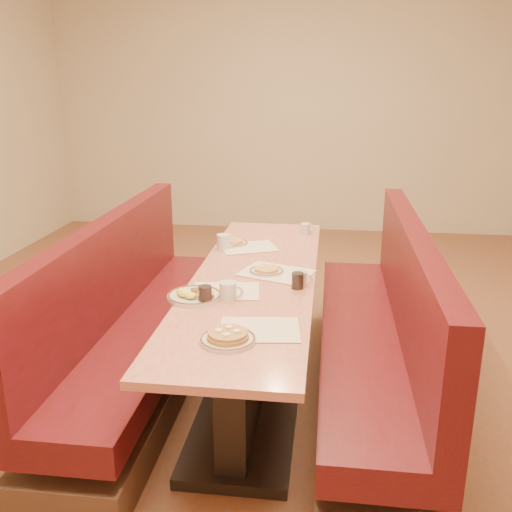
# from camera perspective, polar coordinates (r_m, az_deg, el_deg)

# --- Properties ---
(ground) EXTENTS (8.00, 8.00, 0.00)m
(ground) POSITION_cam_1_polar(r_m,az_deg,el_deg) (3.62, -0.15, -13.31)
(ground) COLOR #9E6647
(ground) RESTS_ON ground
(room_envelope) EXTENTS (6.04, 8.04, 2.82)m
(room_envelope) POSITION_cam_1_polar(r_m,az_deg,el_deg) (3.11, -0.19, 18.94)
(room_envelope) COLOR beige
(room_envelope) RESTS_ON ground
(diner_table) EXTENTS (0.70, 2.50, 0.75)m
(diner_table) POSITION_cam_1_polar(r_m,az_deg,el_deg) (3.44, -0.16, -7.95)
(diner_table) COLOR black
(diner_table) RESTS_ON ground
(booth_left) EXTENTS (0.55, 2.50, 1.05)m
(booth_left) POSITION_cam_1_polar(r_m,az_deg,el_deg) (3.61, -11.86, -7.32)
(booth_left) COLOR #4C3326
(booth_left) RESTS_ON ground
(booth_right) EXTENTS (0.55, 2.50, 1.05)m
(booth_right) POSITION_cam_1_polar(r_m,az_deg,el_deg) (3.44, 12.17, -8.64)
(booth_right) COLOR #4C3326
(booth_right) RESTS_ON ground
(placemat_near_left) EXTENTS (0.39, 0.31, 0.00)m
(placemat_near_left) POSITION_cam_1_polar(r_m,az_deg,el_deg) (3.07, -3.04, -3.51)
(placemat_near_left) COLOR #FCE8C5
(placemat_near_left) RESTS_ON diner_table
(placemat_near_right) EXTENTS (0.39, 0.31, 0.00)m
(placemat_near_right) POSITION_cam_1_polar(r_m,az_deg,el_deg) (2.61, 0.35, -7.35)
(placemat_near_right) COLOR #FCE8C5
(placemat_near_right) RESTS_ON diner_table
(placemat_far_left) EXTENTS (0.44, 0.39, 0.00)m
(placemat_far_left) POSITION_cam_1_polar(r_m,az_deg,el_deg) (3.84, -0.76, 0.87)
(placemat_far_left) COLOR #FCE8C5
(placemat_far_left) RESTS_ON diner_table
(placemat_far_right) EXTENTS (0.47, 0.41, 0.00)m
(placemat_far_right) POSITION_cam_1_polar(r_m,az_deg,el_deg) (3.35, 2.02, -1.68)
(placemat_far_right) COLOR #FCE8C5
(placemat_far_right) RESTS_ON diner_table
(pancake_plate) EXTENTS (0.25, 0.25, 0.06)m
(pancake_plate) POSITION_cam_1_polar(r_m,az_deg,el_deg) (2.51, -2.84, -8.14)
(pancake_plate) COLOR beige
(pancake_plate) RESTS_ON diner_table
(eggs_plate) EXTENTS (0.28, 0.28, 0.06)m
(eggs_plate) POSITION_cam_1_polar(r_m,az_deg,el_deg) (2.99, -6.23, -3.91)
(eggs_plate) COLOR beige
(eggs_plate) RESTS_ON diner_table
(extra_plate_mid) EXTENTS (0.20, 0.20, 0.04)m
(extra_plate_mid) POSITION_cam_1_polar(r_m,az_deg,el_deg) (3.35, 1.05, -1.46)
(extra_plate_mid) COLOR beige
(extra_plate_mid) RESTS_ON diner_table
(extra_plate_far) EXTENTS (0.21, 0.21, 0.04)m
(extra_plate_far) POSITION_cam_1_polar(r_m,az_deg,el_deg) (3.92, -2.32, 1.35)
(extra_plate_far) COLOR beige
(extra_plate_far) RESTS_ON diner_table
(coffee_mug_a) EXTENTS (0.11, 0.08, 0.08)m
(coffee_mug_a) POSITION_cam_1_polar(r_m,az_deg,el_deg) (3.15, 4.47, -2.23)
(coffee_mug_a) COLOR beige
(coffee_mug_a) RESTS_ON diner_table
(coffee_mug_b) EXTENTS (0.13, 0.09, 0.10)m
(coffee_mug_b) POSITION_cam_1_polar(r_m,az_deg,el_deg) (2.94, -2.74, -3.48)
(coffee_mug_b) COLOR beige
(coffee_mug_b) RESTS_ON diner_table
(coffee_mug_c) EXTENTS (0.10, 0.07, 0.08)m
(coffee_mug_c) POSITION_cam_1_polar(r_m,az_deg,el_deg) (4.20, 5.02, 2.75)
(coffee_mug_c) COLOR beige
(coffee_mug_c) RESTS_ON diner_table
(coffee_mug_d) EXTENTS (0.13, 0.09, 0.10)m
(coffee_mug_d) POSITION_cam_1_polar(r_m,az_deg,el_deg) (3.83, -3.22, 1.48)
(coffee_mug_d) COLOR beige
(coffee_mug_d) RESTS_ON diner_table
(soda_tumbler_near) EXTENTS (0.07, 0.07, 0.09)m
(soda_tumbler_near) POSITION_cam_1_polar(r_m,az_deg,el_deg) (2.90, -5.11, -3.90)
(soda_tumbler_near) COLOR black
(soda_tumbler_near) RESTS_ON diner_table
(soda_tumbler_mid) EXTENTS (0.07, 0.07, 0.09)m
(soda_tumbler_mid) POSITION_cam_1_polar(r_m,az_deg,el_deg) (3.11, 4.18, -2.47)
(soda_tumbler_mid) COLOR black
(soda_tumbler_mid) RESTS_ON diner_table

